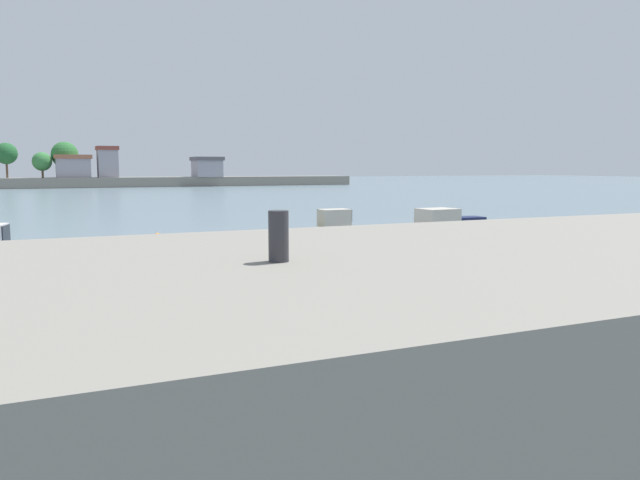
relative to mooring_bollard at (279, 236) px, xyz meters
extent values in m
plane|color=slate|center=(4.58, 7.53, -2.79)|extent=(400.00, 400.00, 0.00)
cube|color=gray|center=(4.58, 0.04, -1.56)|extent=(65.98, 7.84, 2.47)
cylinder|color=#2D2D33|center=(0.00, 0.00, 0.00)|extent=(0.26, 0.26, 0.65)
cube|color=black|center=(-3.96, 15.13, -1.30)|extent=(0.25, 0.82, 0.57)
ellipsoid|color=#C63833|center=(-0.04, 14.95, -2.32)|extent=(5.20, 3.14, 0.95)
cube|color=maroon|center=(-0.04, 14.95, -1.78)|extent=(4.18, 2.58, 0.14)
ellipsoid|color=#9E9EA3|center=(4.35, 13.98, -2.25)|extent=(5.07, 2.66, 1.09)
cube|color=slate|center=(4.35, 13.98, -1.64)|extent=(4.07, 2.20, 0.13)
ellipsoid|color=yellow|center=(9.06, 18.34, -2.34)|extent=(3.92, 1.44, 0.92)
cube|color=#BCB2A3|center=(9.49, 18.33, -1.47)|extent=(1.38, 0.99, 0.81)
cube|color=black|center=(10.17, 18.32, -1.39)|extent=(0.10, 0.87, 0.56)
ellipsoid|color=white|center=(12.24, 14.98, -2.33)|extent=(5.24, 2.36, 0.92)
cube|color=#BCB2A3|center=(12.95, 15.04, -1.40)|extent=(1.70, 1.40, 0.94)
cube|color=black|center=(13.75, 15.10, -1.31)|extent=(0.17, 1.16, 0.66)
ellipsoid|color=navy|center=(16.04, 17.76, -2.29)|extent=(3.51, 1.42, 1.01)
cube|color=#161E41|center=(16.04, 17.76, -1.70)|extent=(2.81, 1.18, 0.17)
sphere|color=yellow|center=(19.59, 16.43, -2.63)|extent=(0.32, 0.32, 0.32)
sphere|color=yellow|center=(24.20, 13.93, -2.63)|extent=(0.33, 0.33, 0.33)
sphere|color=orange|center=(2.48, 24.88, -2.65)|extent=(0.29, 0.29, 0.29)
cube|color=gray|center=(4.58, 111.56, -1.90)|extent=(102.10, 7.14, 1.79)
cube|color=#99939E|center=(1.95, 111.65, 0.67)|extent=(5.73, 5.26, 3.34)
cube|color=#995B42|center=(1.95, 111.65, 2.69)|extent=(6.31, 5.78, 0.70)
cube|color=#99939E|center=(7.83, 111.34, 1.46)|extent=(3.45, 4.27, 4.93)
cube|color=brown|center=(7.83, 111.34, 4.28)|extent=(3.80, 4.70, 0.70)
cube|color=#99939E|center=(26.00, 110.52, 0.55)|extent=(4.93, 5.77, 3.12)
cube|color=#565156|center=(26.00, 110.52, 2.46)|extent=(5.43, 6.35, 0.70)
cylinder|color=brown|center=(-3.09, 111.35, -0.25)|extent=(0.36, 0.36, 1.52)
sphere|color=#387A3D|center=(-3.09, 111.35, 1.83)|extent=(3.30, 3.30, 3.30)
cylinder|color=brown|center=(0.68, 112.30, 0.10)|extent=(0.36, 0.36, 2.20)
sphere|color=#2D6B33|center=(0.68, 112.30, 3.06)|extent=(4.65, 4.65, 4.65)
cylinder|color=brown|center=(-8.69, 112.18, 0.35)|extent=(0.36, 0.36, 2.71)
sphere|color=#235B2D|center=(-8.69, 112.18, 3.19)|extent=(3.71, 3.71, 3.71)
camera|label=1|loc=(-2.67, -7.26, 0.87)|focal=34.38mm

